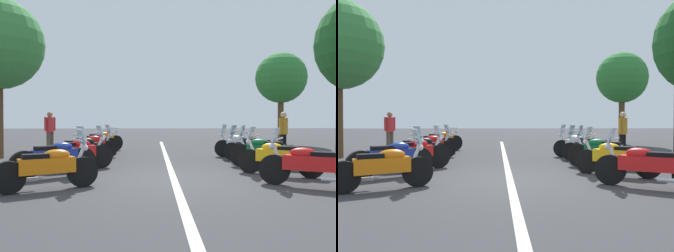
% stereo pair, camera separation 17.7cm
% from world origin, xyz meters
% --- Properties ---
extents(ground_plane, '(80.00, 80.00, 0.00)m').
position_xyz_m(ground_plane, '(0.00, 0.00, 0.00)').
color(ground_plane, '#38383A').
extents(lane_centre_stripe, '(18.24, 0.16, 0.01)m').
position_xyz_m(lane_centre_stripe, '(3.61, 0.00, 0.00)').
color(lane_centre_stripe, beige).
rests_on(lane_centre_stripe, ground_plane).
extents(motorcycle_left_row_0, '(1.10, 1.85, 1.20)m').
position_xyz_m(motorcycle_left_row_0, '(-1.05, 2.52, 0.46)').
color(motorcycle_left_row_0, black).
rests_on(motorcycle_left_row_0, ground_plane).
extents(motorcycle_left_row_1, '(1.36, 1.77, 1.23)m').
position_xyz_m(motorcycle_left_row_1, '(0.48, 2.81, 0.48)').
color(motorcycle_left_row_1, black).
rests_on(motorcycle_left_row_1, ground_plane).
extents(motorcycle_left_row_2, '(1.13, 1.98, 1.22)m').
position_xyz_m(motorcycle_left_row_2, '(1.60, 2.60, 0.48)').
color(motorcycle_left_row_2, black).
rests_on(motorcycle_left_row_2, ground_plane).
extents(motorcycle_left_row_3, '(1.09, 1.86, 0.99)m').
position_xyz_m(motorcycle_left_row_3, '(2.97, 2.73, 0.45)').
color(motorcycle_left_row_3, black).
rests_on(motorcycle_left_row_3, ground_plane).
extents(motorcycle_left_row_4, '(1.06, 1.89, 1.20)m').
position_xyz_m(motorcycle_left_row_4, '(4.25, 2.68, 0.46)').
color(motorcycle_left_row_4, black).
rests_on(motorcycle_left_row_4, ground_plane).
extents(motorcycle_left_row_5, '(1.16, 1.78, 1.00)m').
position_xyz_m(motorcycle_left_row_5, '(5.53, 2.72, 0.46)').
color(motorcycle_left_row_5, black).
rests_on(motorcycle_left_row_5, ground_plane).
extents(motorcycle_left_row_6, '(1.44, 1.77, 1.01)m').
position_xyz_m(motorcycle_left_row_6, '(6.81, 2.68, 0.47)').
color(motorcycle_left_row_6, black).
rests_on(motorcycle_left_row_6, ground_plane).
extents(motorcycle_right_row_0, '(1.21, 1.92, 1.21)m').
position_xyz_m(motorcycle_right_row_0, '(-1.02, -2.72, 0.47)').
color(motorcycle_right_row_0, black).
rests_on(motorcycle_right_row_0, ground_plane).
extents(motorcycle_right_row_1, '(1.29, 1.81, 1.20)m').
position_xyz_m(motorcycle_right_row_1, '(0.48, -2.60, 0.46)').
color(motorcycle_right_row_1, black).
rests_on(motorcycle_right_row_1, ground_plane).
extents(motorcycle_right_row_2, '(1.08, 1.88, 1.22)m').
position_xyz_m(motorcycle_right_row_2, '(1.77, -2.69, 0.48)').
color(motorcycle_right_row_2, black).
rests_on(motorcycle_right_row_2, ground_plane).
extents(motorcycle_right_row_3, '(1.37, 1.82, 1.20)m').
position_xyz_m(motorcycle_right_row_3, '(3.07, -2.76, 0.46)').
color(motorcycle_right_row_3, black).
rests_on(motorcycle_right_row_3, ground_plane).
extents(motorcycle_right_row_4, '(1.11, 1.80, 1.20)m').
position_xyz_m(motorcycle_right_row_4, '(4.23, -2.64, 0.46)').
color(motorcycle_right_row_4, black).
rests_on(motorcycle_right_row_4, ground_plane).
extents(bystander_0, '(0.44, 0.36, 1.68)m').
position_xyz_m(bystander_0, '(6.60, 4.75, 0.99)').
color(bystander_0, brown).
rests_on(bystander_0, ground_plane).
extents(bystander_1, '(0.38, 0.42, 1.65)m').
position_xyz_m(bystander_1, '(4.77, -4.38, 0.97)').
color(bystander_1, black).
rests_on(bystander_1, ground_plane).
extents(roadside_tree_0, '(2.80, 2.80, 5.07)m').
position_xyz_m(roadside_tree_0, '(11.11, -6.66, 3.64)').
color(roadside_tree_0, brown).
rests_on(roadside_tree_0, ground_plane).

